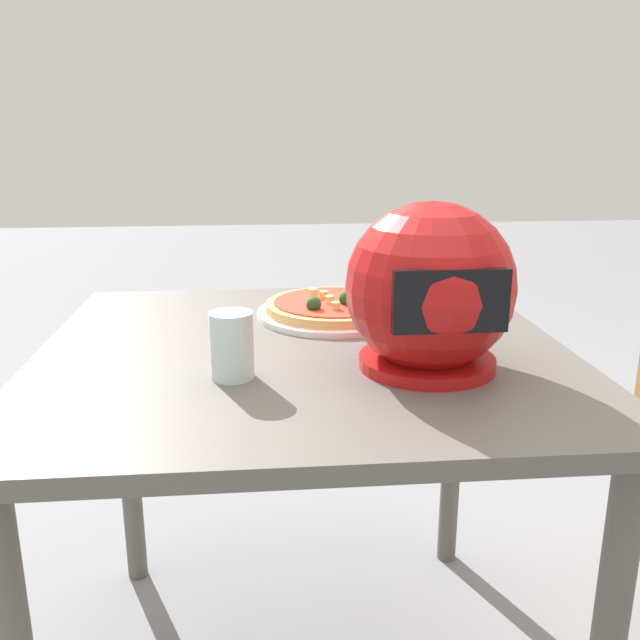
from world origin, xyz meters
TOP-DOWN VIEW (x-y plane):
  - dining_table at (0.00, 0.00)m, footprint 0.95×0.92m
  - pizza_plate at (-0.08, -0.19)m, footprint 0.33×0.33m
  - pizza at (-0.08, -0.19)m, footprint 0.29×0.29m
  - motorcycle_helmet at (-0.20, 0.14)m, footprint 0.28×0.28m
  - drinking_glass at (0.12, 0.15)m, footprint 0.07×0.07m

SIDE VIEW (x-z plane):
  - dining_table at x=0.00m, z-range 0.28..1.04m
  - pizza_plate at x=-0.08m, z-range 0.76..0.77m
  - pizza at x=-0.08m, z-range 0.75..0.81m
  - drinking_glass at x=0.12m, z-range 0.76..0.86m
  - motorcycle_helmet at x=-0.20m, z-range 0.75..1.03m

